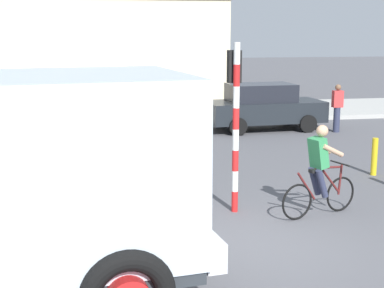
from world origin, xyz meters
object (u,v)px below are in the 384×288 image
at_px(pedestrian_near_kerb, 337,107).
at_px(bollard_far, 374,157).
at_px(cyclist, 320,171).
at_px(car_white_mid, 263,106).
at_px(traffic_light_pole, 235,104).

height_order(pedestrian_near_kerb, bollard_far, pedestrian_near_kerb).
height_order(cyclist, car_white_mid, cyclist).
height_order(traffic_light_pole, car_white_mid, traffic_light_pole).
xyz_separation_m(car_white_mid, bollard_far, (0.74, -6.52, -0.37)).
relative_size(traffic_light_pole, bollard_far, 3.56).
xyz_separation_m(cyclist, pedestrian_near_kerb, (4.07, 8.28, -0.02)).
distance_m(pedestrian_near_kerb, bollard_far, 5.88).
relative_size(cyclist, car_white_mid, 0.42).
bearing_deg(traffic_light_pole, car_white_mid, 69.28).
distance_m(car_white_mid, bollard_far, 6.57).
bearing_deg(bollard_far, traffic_light_pole, -152.79).
relative_size(car_white_mid, bollard_far, 4.55).
distance_m(traffic_light_pole, pedestrian_near_kerb, 9.56).
bearing_deg(pedestrian_near_kerb, cyclist, -116.17).
xyz_separation_m(traffic_light_pole, bollard_far, (3.97, 2.04, -1.62)).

